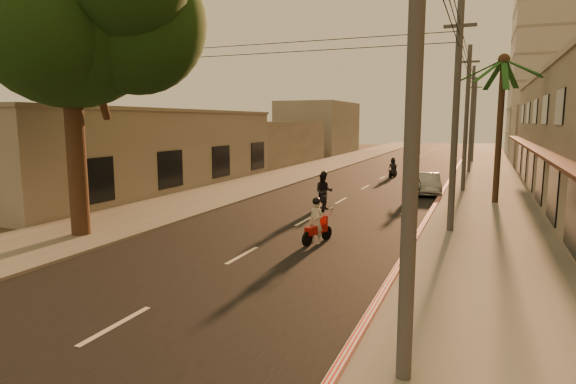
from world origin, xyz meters
The scene contains 18 objects.
ground centered at (0.00, 0.00, 0.00)m, with size 160.00×160.00×0.00m, color #383023.
road centered at (0.00, 20.00, 0.01)m, with size 10.00×140.00×0.02m, color black.
sidewalk_right centered at (7.50, 20.00, 0.06)m, with size 5.00×140.00×0.12m, color slate.
sidewalk_left centered at (-7.50, 20.00, 0.06)m, with size 5.00×140.00×0.12m, color slate.
curb_stripe centered at (5.10, 15.00, 0.10)m, with size 0.20×60.00×0.20m, color red.
left_building centered at (-13.98, 14.00, 2.60)m, with size 8.20×24.20×5.20m.
distant_tower centered at (16.00, 56.00, 14.00)m, with size 12.10×12.10×28.00m.
broadleaf_tree centered at (-6.61, 2.14, 8.48)m, with size 9.60×8.70×12.10m.
palm_tree centered at (8.00, 16.00, 7.15)m, with size 5.00×5.00×8.20m.
utility_poles centered at (6.20, 20.00, 6.54)m, with size 1.20×48.26×9.00m.
filler_right centered at (14.00, 45.00, 3.00)m, with size 8.00×14.00×6.00m, color gray.
filler_left_near centered at (-14.00, 34.00, 2.20)m, with size 8.00×14.00×4.40m, color gray.
filler_left_far centered at (-14.00, 52.00, 3.50)m, with size 8.00×14.00×7.00m, color gray.
scooter_red centered at (1.76, 4.48, 0.77)m, with size 0.90×1.70×1.72m.
scooter_mid_a centered at (-0.09, 11.10, 0.90)m, with size 1.29×1.95×1.97m.
scooter_mid_b centered at (3.55, 16.34, 0.85)m, with size 1.10×1.94×1.91m.
scooter_far_a centered at (0.69, 26.57, 0.72)m, with size 0.91×1.61×1.59m.
parked_car centered at (4.22, 18.42, 0.65)m, with size 2.07×4.13×1.30m, color #979A9F.
Camera 1 is at (7.25, -11.84, 4.45)m, focal length 30.00 mm.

